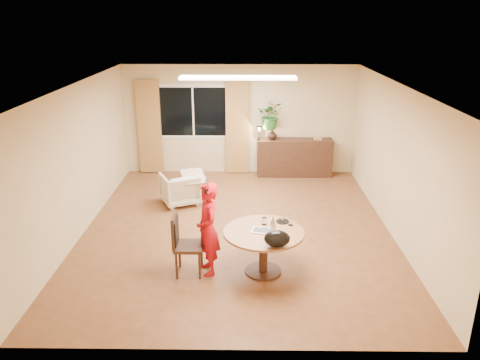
{
  "coord_description": "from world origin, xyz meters",
  "views": [
    {
      "loc": [
        0.16,
        -7.73,
        3.74
      ],
      "look_at": [
        0.06,
        -0.2,
        1.02
      ],
      "focal_mm": 35.0,
      "sensor_mm": 36.0,
      "label": 1
    }
  ],
  "objects_px": {
    "dining_chair": "(189,244)",
    "child": "(208,229)",
    "sideboard": "(294,157)",
    "dining_table": "(264,240)",
    "armchair": "(180,188)"
  },
  "relations": [
    {
      "from": "dining_table",
      "to": "armchair",
      "type": "xyz_separation_m",
      "value": [
        -1.62,
        2.69,
        -0.21
      ]
    },
    {
      "from": "armchair",
      "to": "sideboard",
      "type": "xyz_separation_m",
      "value": [
        2.51,
        1.81,
        0.12
      ]
    },
    {
      "from": "dining_table",
      "to": "child",
      "type": "distance_m",
      "value": 0.84
    },
    {
      "from": "sideboard",
      "to": "armchair",
      "type": "bearing_deg",
      "value": -144.19
    },
    {
      "from": "child",
      "to": "armchair",
      "type": "height_order",
      "value": "child"
    },
    {
      "from": "dining_chair",
      "to": "child",
      "type": "xyz_separation_m",
      "value": [
        0.29,
        0.05,
        0.23
      ]
    },
    {
      "from": "dining_table",
      "to": "armchair",
      "type": "height_order",
      "value": "dining_table"
    },
    {
      "from": "dining_table",
      "to": "child",
      "type": "bearing_deg",
      "value": -180.0
    },
    {
      "from": "dining_chair",
      "to": "sideboard",
      "type": "height_order",
      "value": "dining_chair"
    },
    {
      "from": "dining_chair",
      "to": "child",
      "type": "bearing_deg",
      "value": 9.28
    },
    {
      "from": "dining_chair",
      "to": "sideboard",
      "type": "xyz_separation_m",
      "value": [
        2.01,
        4.55,
        -0.04
      ]
    },
    {
      "from": "dining_table",
      "to": "child",
      "type": "height_order",
      "value": "child"
    },
    {
      "from": "dining_table",
      "to": "dining_chair",
      "type": "height_order",
      "value": "dining_chair"
    },
    {
      "from": "child",
      "to": "sideboard",
      "type": "xyz_separation_m",
      "value": [
        1.72,
        4.5,
        -0.27
      ]
    },
    {
      "from": "dining_table",
      "to": "dining_chair",
      "type": "xyz_separation_m",
      "value": [
        -1.11,
        -0.05,
        -0.06
      ]
    }
  ]
}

